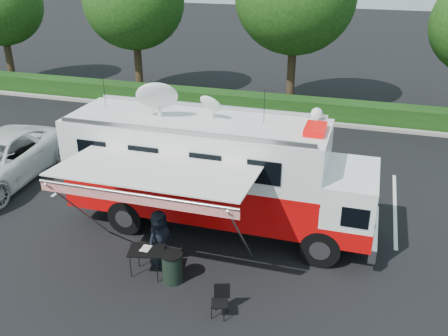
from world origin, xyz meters
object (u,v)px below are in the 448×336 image
(folding_table, at_px, (147,251))
(white_suv, at_px, (0,182))
(command_truck, at_px, (217,172))
(trash_bin, at_px, (172,267))

(folding_table, bearing_deg, white_suv, 154.92)
(command_truck, bearing_deg, folding_table, -109.86)
(command_truck, bearing_deg, trash_bin, -95.70)
(command_truck, distance_m, folding_table, 3.40)
(white_suv, bearing_deg, folding_table, -28.70)
(folding_table, relative_size, trash_bin, 1.24)
(white_suv, bearing_deg, command_truck, -8.28)
(folding_table, bearing_deg, trash_bin, -5.94)
(command_truck, distance_m, white_suv, 9.29)
(folding_table, distance_m, trash_bin, 0.84)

